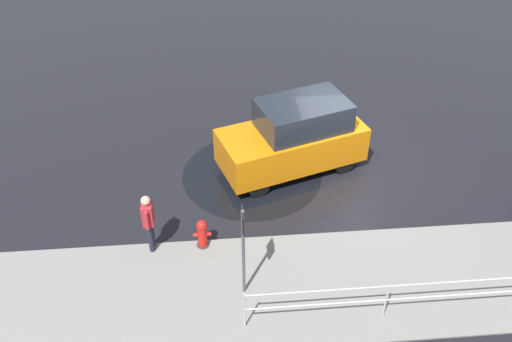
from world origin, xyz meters
name	(u,v)px	position (x,y,z in m)	size (l,w,h in m)	color
ground_plane	(343,167)	(0.00, 0.00, 0.00)	(60.00, 60.00, 0.00)	black
kerb_strip	(381,281)	(0.00, 4.20, 0.02)	(24.00, 3.20, 0.04)	slate
moving_hatchback	(294,137)	(1.40, -0.13, 1.03)	(4.24, 2.83, 2.06)	orange
fire_hydrant	(202,234)	(3.97, 2.76, 0.40)	(0.42, 0.31, 0.80)	red
pedestrian	(148,219)	(5.16, 2.74, 0.96)	(0.24, 0.57, 1.62)	#B2262D
metal_railing	(457,290)	(-1.21, 5.18, 0.74)	(8.72, 0.04, 1.05)	#B7BABF
sign_post	(243,241)	(3.09, 4.25, 1.58)	(0.07, 0.44, 2.40)	#4C4C51
puddle_patch	(252,174)	(2.58, 0.09, 0.00)	(3.87, 3.87, 0.01)	black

